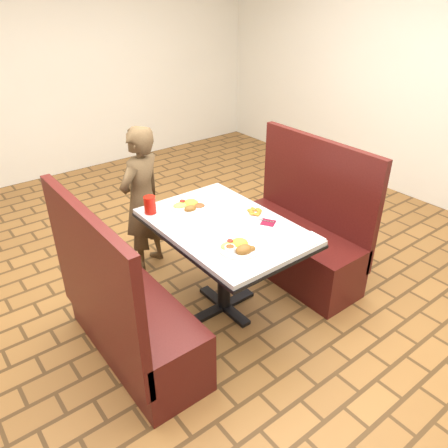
{
  "coord_description": "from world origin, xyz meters",
  "views": [
    {
      "loc": [
        -1.65,
        -2.11,
        2.24
      ],
      "look_at": [
        0.0,
        0.0,
        0.75
      ],
      "focal_mm": 35.0,
      "sensor_mm": 36.0,
      "label": 1
    }
  ],
  "objects": [
    {
      "name": "lettuce_shreds",
      "position": [
        0.04,
        0.06,
        0.75
      ],
      "size": [
        0.28,
        0.32,
        0.0
      ],
      "primitive_type": null,
      "color": "#8FC64F",
      "rests_on": "dining_table"
    },
    {
      "name": "paper_napkin",
      "position": [
        0.31,
        -0.52,
        0.76
      ],
      "size": [
        0.18,
        0.14,
        0.01
      ],
      "primitive_type": "cube",
      "rotation": [
        0.0,
        0.0,
        -0.01
      ],
      "color": "white",
      "rests_on": "dining_table"
    },
    {
      "name": "booth_bench_left",
      "position": [
        -0.8,
        0.0,
        0.33
      ],
      "size": [
        0.47,
        1.2,
        1.17
      ],
      "color": "#4C1511",
      "rests_on": "ground"
    },
    {
      "name": "spoon_utensil",
      "position": [
        0.26,
        -0.15,
        0.75
      ],
      "size": [
        0.07,
        0.11,
        0.0
      ],
      "primitive_type": "cube",
      "rotation": [
        0.0,
        0.0,
        0.52
      ],
      "color": "silver",
      "rests_on": "dining_table"
    },
    {
      "name": "maroon_napkin",
      "position": [
        0.26,
        -0.18,
        0.75
      ],
      "size": [
        0.13,
        0.13,
        0.0
      ],
      "primitive_type": "cube",
      "rotation": [
        0.0,
        0.0,
        0.55
      ],
      "color": "maroon",
      "rests_on": "dining_table"
    },
    {
      "name": "booth_bench_right",
      "position": [
        0.8,
        0.0,
        0.33
      ],
      "size": [
        0.47,
        1.2,
        1.17
      ],
      "color": "#4C1511",
      "rests_on": "ground"
    },
    {
      "name": "plantain_plate",
      "position": [
        0.27,
        -0.02,
        0.76
      ],
      "size": [
        0.19,
        0.19,
        0.03
      ],
      "rotation": [
        0.0,
        0.0,
        0.34
      ],
      "color": "white",
      "rests_on": "dining_table"
    },
    {
      "name": "dining_table",
      "position": [
        0.0,
        0.0,
        0.65
      ],
      "size": [
        0.81,
        1.21,
        0.75
      ],
      "color": "silver",
      "rests_on": "ground"
    },
    {
      "name": "near_dinner_plate",
      "position": [
        -0.13,
        -0.32,
        0.78
      ],
      "size": [
        0.27,
        0.27,
        0.08
      ],
      "rotation": [
        0.0,
        0.0,
        0.14
      ],
      "color": "white",
      "rests_on": "dining_table"
    },
    {
      "name": "fork_utensil",
      "position": [
        -0.05,
        -0.33,
        0.76
      ],
      "size": [
        0.07,
        0.14,
        0.0
      ],
      "primitive_type": "cube",
      "rotation": [
        0.0,
        0.0,
        -0.43
      ],
      "color": "silver",
      "rests_on": "dining_table"
    },
    {
      "name": "diner_person",
      "position": [
        -0.17,
        0.9,
        0.64
      ],
      "size": [
        0.55,
        0.46,
        1.27
      ],
      "primitive_type": "imported",
      "rotation": [
        0.0,
        0.0,
        3.53
      ],
      "color": "brown",
      "rests_on": "ground"
    },
    {
      "name": "knife_utensil",
      "position": [
        -0.07,
        -0.31,
        0.76
      ],
      "size": [
        0.08,
        0.18,
        0.0
      ],
      "primitive_type": "cube",
      "rotation": [
        0.0,
        0.0,
        0.36
      ],
      "color": "silver",
      "rests_on": "dining_table"
    },
    {
      "name": "far_dinner_plate",
      "position": [
        -0.05,
        0.36,
        0.78
      ],
      "size": [
        0.28,
        0.28,
        0.07
      ],
      "rotation": [
        0.0,
        0.0,
        -0.01
      ],
      "color": "white",
      "rests_on": "dining_table"
    },
    {
      "name": "room",
      "position": [
        0.0,
        0.0,
        1.91
      ],
      "size": [
        7.0,
        7.04,
        2.82
      ],
      "color": "#996632",
      "rests_on": "ground"
    },
    {
      "name": "red_tumbler",
      "position": [
        -0.32,
        0.47,
        0.81
      ],
      "size": [
        0.09,
        0.09,
        0.13
      ],
      "primitive_type": "cylinder",
      "color": "red",
      "rests_on": "dining_table"
    }
  ]
}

